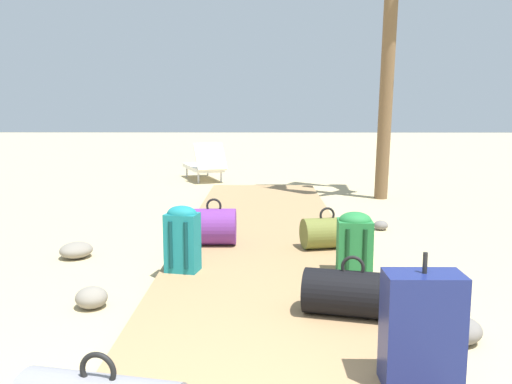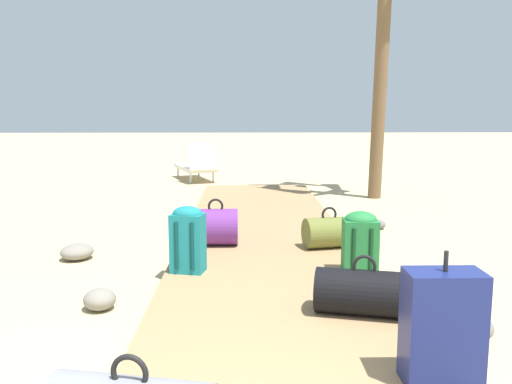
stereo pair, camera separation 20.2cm
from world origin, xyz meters
The scene contains 13 objects.
ground_plane centered at (0.00, 3.49, 0.00)m, with size 60.00×60.00×0.00m, color tan.
boardwalk centered at (0.00, 4.37, 0.04)m, with size 1.86×8.73×0.08m, color #9E7A51.
backpack_green centered at (0.78, 3.16, 0.37)m, with size 0.31×0.29×0.55m.
duffel_bag_olive centered at (0.65, 4.07, 0.24)m, with size 0.55×0.41×0.43m.
backpack_teal centered at (-0.72, 3.24, 0.39)m, with size 0.32×0.26×0.59m.
suitcase_navy centered at (0.80, 1.26, 0.38)m, with size 0.40×0.22×0.71m.
duffel_bag_black centered at (0.60, 2.21, 0.24)m, with size 0.72×0.47×0.43m.
duffel_bag_purple centered at (-0.53, 4.21, 0.27)m, with size 0.46×0.39×0.49m.
lounge_chair centered at (-1.23, 10.03, 0.33)m, with size 1.08×1.63×0.81m.
rock_left_near centered at (-1.32, 2.55, 0.08)m, with size 0.25×0.24×0.16m, color gray.
rock_right_far centered at (1.26, 1.95, 0.08)m, with size 0.26×0.29×0.17m, color slate.
rock_right_near centered at (1.47, 5.27, 0.06)m, with size 0.18×0.18×0.12m, color slate.
rock_left_far centered at (-1.91, 3.95, 0.08)m, with size 0.31×0.34×0.16m, color gray.
Camera 2 is at (-0.23, -1.39, 1.50)m, focal length 38.06 mm.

